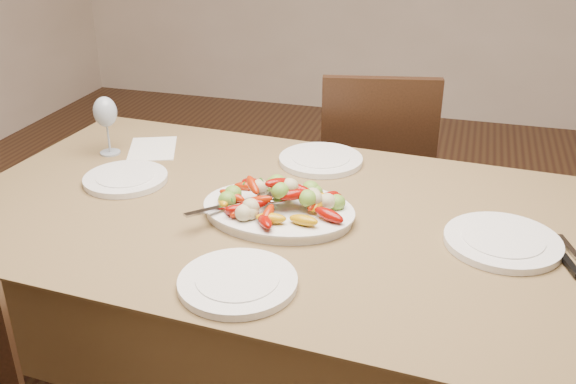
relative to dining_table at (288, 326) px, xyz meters
The scene contains 12 objects.
dining_table is the anchor object (origin of this frame).
chair_far 0.91m from the dining_table, 83.81° to the left, with size 0.42×0.42×0.95m, color black, non-canonical shape.
serving_platter 0.39m from the dining_table, 123.56° to the right, with size 0.40×0.30×0.02m, color white.
roasted_vegetables 0.45m from the dining_table, 123.56° to the right, with size 0.33×0.22×0.09m, color #7B0702, non-canonical shape.
serving_spoon 0.44m from the dining_table, 144.37° to the right, with size 0.28×0.06×0.03m, color #9EA0A8, non-canonical shape.
plate_left 0.65m from the dining_table, behind, with size 0.25×0.25×0.02m, color white.
plate_right 0.68m from the dining_table, ahead, with size 0.28×0.28×0.02m, color white.
plate_far 0.53m from the dining_table, 89.36° to the left, with size 0.27×0.27×0.02m, color white.
plate_near 0.53m from the dining_table, 91.38° to the right, with size 0.27×0.27×0.02m, color white.
wine_glass 0.87m from the dining_table, 160.55° to the left, with size 0.08×0.08×0.20m, color #8C99A5, non-canonical shape.
menu_card 0.75m from the dining_table, 150.91° to the left, with size 0.15×0.21×0.00m, color silver.
table_knife 0.80m from the dining_table, ahead, with size 0.02×0.20×0.01m, color #9EA0A8, non-canonical shape.
Camera 1 is at (0.49, -1.63, 1.56)m, focal length 40.00 mm.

